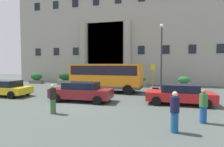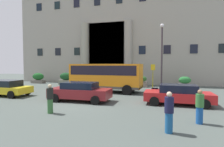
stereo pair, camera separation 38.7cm
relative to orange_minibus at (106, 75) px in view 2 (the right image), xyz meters
name	(u,v)px [view 2 (the right image)]	position (x,y,z in m)	size (l,w,h in m)	color
ground_plane	(78,104)	(-0.40, -5.50, -1.72)	(80.00, 64.00, 0.12)	#48514C
office_building_facade	(125,16)	(-0.41, 11.98, 9.00)	(32.24, 9.79, 21.36)	#9D998C
orange_minibus	(106,75)	(0.00, 0.00, 0.00)	(7.17, 3.03, 2.79)	orange
bus_stop_sign	(153,74)	(4.48, 2.06, 0.03)	(0.44, 0.08, 2.74)	#9F9812
hedge_planter_east	(185,82)	(7.98, 5.03, -1.01)	(1.41, 0.92, 1.35)	gray
hedge_planter_entrance_left	(140,81)	(2.82, 4.83, -0.99)	(1.77, 0.96, 1.39)	gray
hedge_planter_west	(66,79)	(-7.09, 4.62, -0.87)	(1.97, 0.81, 1.64)	slate
hedge_planter_entrance_right	(90,81)	(-3.67, 4.87, -1.09)	(2.18, 0.74, 1.18)	slate
hedge_planter_far_east	(38,78)	(-12.03, 5.28, -0.94)	(1.94, 0.84, 1.50)	#676259
parked_estate_mid	(178,94)	(6.39, -4.24, -0.96)	(4.45, 2.08, 1.37)	red
parked_coupe_end	(80,91)	(-0.53, -4.90, -0.93)	(4.54, 2.02, 1.41)	maroon
parked_compact_extra	(6,88)	(-7.73, -4.54, -0.96)	(4.24, 2.02, 1.37)	gold
motorcycle_far_end	(156,92)	(4.94, -2.06, -1.21)	(2.01, 0.55, 0.89)	black
motorcycle_near_kerb	(14,87)	(-9.22, -2.10, -1.20)	(2.05, 0.74, 0.89)	black
pedestrian_man_red_shirt	(169,112)	(5.58, -9.70, -0.83)	(0.36, 0.36, 1.66)	#195087
pedestrian_man_crossing	(200,107)	(6.99, -8.17, -0.87)	(0.36, 0.36, 1.58)	#184A93
pedestrian_child_trailing	(50,99)	(-0.70, -8.41, -0.85)	(0.36, 0.36, 1.63)	#356735
lamppost_plaza_centre	(162,51)	(5.36, 2.75, 2.47)	(0.40, 0.40, 7.04)	#3A3137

